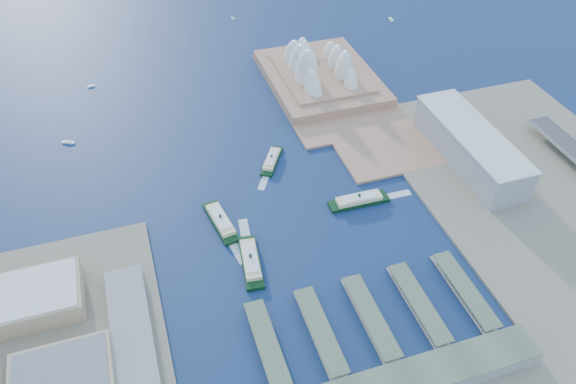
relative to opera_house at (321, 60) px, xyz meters
name	(u,v)px	position (x,y,z in m)	size (l,w,h in m)	color
ground	(320,258)	(-105.00, -280.00, -32.00)	(3000.00, 3000.00, 0.00)	#10274A
peninsula	(328,89)	(2.50, -20.00, -30.50)	(135.00, 220.00, 3.00)	#AA795D
opera_house	(321,60)	(0.00, 0.00, 0.00)	(134.00, 180.00, 58.00)	white
toaster_building	(470,146)	(90.00, -200.00, -11.50)	(45.00, 155.00, 35.00)	gray
ferry_wharves	(371,318)	(-91.00, -355.00, -27.35)	(184.00, 90.00, 9.30)	#4F5E47
terminal_building	(408,382)	(-90.00, -415.00, -23.00)	(200.00, 28.00, 12.00)	gray
ferry_a	(221,219)	(-178.13, -211.14, -26.40)	(15.09, 59.27, 11.21)	black
ferry_b	(272,159)	(-106.41, -137.52, -27.34)	(12.55, 49.30, 9.32)	black
ferry_c	(251,259)	(-164.41, -267.41, -26.25)	(15.47, 60.77, 11.49)	black
ferry_d	(359,199)	(-44.30, -224.45, -26.36)	(15.18, 59.64, 11.28)	black
boat_a	(68,142)	(-309.85, -35.53, -30.67)	(3.46, 13.83, 2.67)	white
boat_b	(91,86)	(-279.33, 79.85, -30.85)	(2.99, 8.55, 2.31)	white
boat_c	(391,19)	(166.61, 138.92, -30.47)	(3.96, 13.58, 3.05)	white
boat_e	(233,18)	(-61.40, 218.03, -30.84)	(3.02, 9.48, 2.33)	white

